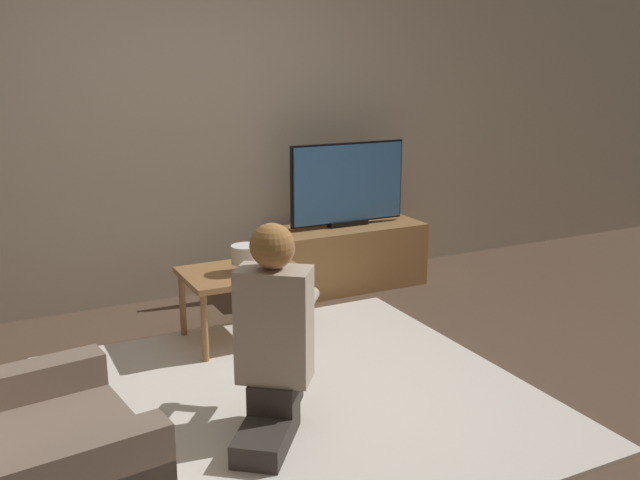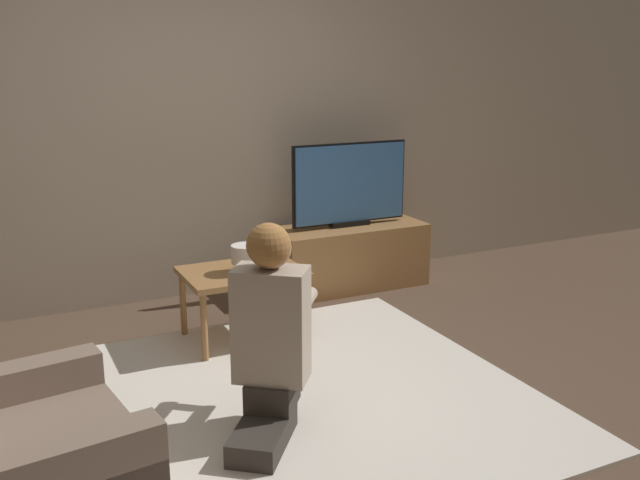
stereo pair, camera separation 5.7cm
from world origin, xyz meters
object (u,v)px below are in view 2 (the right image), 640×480
Objects in this scene: person_kneeling at (270,330)px; table_lamp at (246,256)px; coffee_table at (243,279)px; tv at (350,184)px; armchair at (11,473)px.

person_kneeling is 5.63× the size of table_lamp.
coffee_table is 0.17m from table_lamp.
tv is 0.98× the size of armchair.
armchair reaches higher than table_lamp.
armchair is at bearing -140.68° from tv.
person_kneeling is (1.15, 0.29, 0.26)m from armchair.
tv reaches higher than person_kneeling.
table_lamp is at bearing -54.23° from armchair.
armchair is (-2.54, -2.08, -0.55)m from tv.
person_kneeling reaches higher than table_lamp.
table_lamp is at bearing -66.83° from person_kneeling.
tv is 1.36m from coffee_table.
coffee_table is 4.05× the size of table_lamp.
coffee_table is (-1.11, -0.67, -0.40)m from tv.
coffee_table is at bearing -149.04° from tv.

